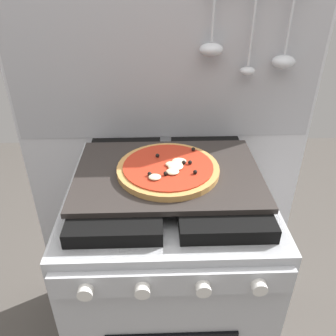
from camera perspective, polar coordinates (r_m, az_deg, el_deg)
kitchen_backsplash at (r=1.37m, az=-0.35°, el=2.38°), size 1.10×0.09×1.55m
stove at (r=1.32m, az=0.00°, el=-17.91°), size 0.60×0.64×0.90m
baking_tray at (r=1.02m, az=0.00°, el=-0.86°), size 0.54×0.38×0.02m
pizza_left at (r=1.01m, az=0.30°, el=-0.11°), size 0.30×0.30×0.03m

